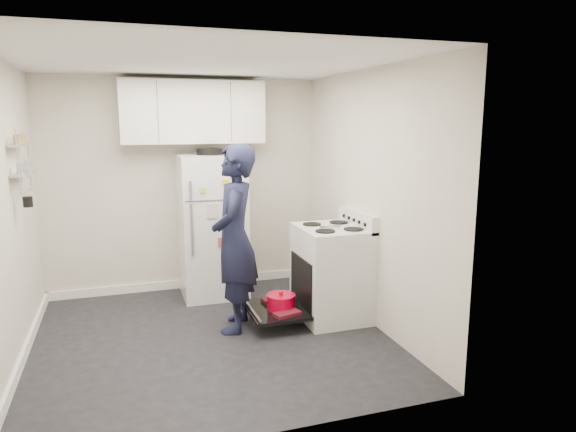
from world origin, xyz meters
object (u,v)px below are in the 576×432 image
object	(u,v)px
refrigerator	(212,225)
person	(235,239)
electric_range	(330,273)
open_oven_door	(278,306)

from	to	relation	value
refrigerator	person	world-z (taller)	person
electric_range	open_oven_door	size ratio (longest dim) A/B	1.57
electric_range	refrigerator	bearing A→B (deg)	132.70
open_oven_door	electric_range	bearing A→B (deg)	1.59
refrigerator	person	bearing A→B (deg)	-88.40
electric_range	refrigerator	distance (m)	1.54
electric_range	refrigerator	xyz separation A→B (m)	(-1.01, 1.10, 0.35)
electric_range	open_oven_door	bearing A→B (deg)	-178.41
electric_range	open_oven_door	xyz separation A→B (m)	(-0.57, -0.02, -0.28)
electric_range	open_oven_door	world-z (taller)	electric_range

